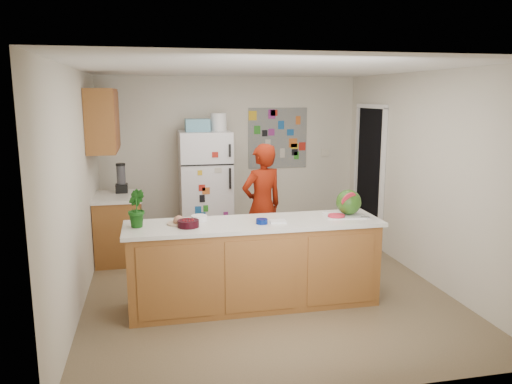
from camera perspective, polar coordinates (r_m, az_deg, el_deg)
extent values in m
cube|color=brown|center=(6.00, 0.73, -10.77)|extent=(4.00, 4.50, 0.02)
cube|color=beige|center=(7.86, -2.88, 3.91)|extent=(4.00, 0.02, 2.50)
cube|color=beige|center=(5.58, -19.82, 0.36)|extent=(0.02, 4.50, 2.50)
cube|color=beige|center=(6.40, 18.60, 1.74)|extent=(0.02, 4.50, 2.50)
cube|color=white|center=(5.58, 0.79, 14.01)|extent=(4.00, 4.50, 0.02)
cube|color=black|center=(7.69, 12.89, 1.77)|extent=(0.03, 0.85, 2.04)
cube|color=brown|center=(5.35, -0.18, -8.40)|extent=(2.60, 0.62, 0.88)
cube|color=silver|center=(5.21, -0.19, -3.63)|extent=(2.68, 0.70, 0.04)
cube|color=brown|center=(7.03, -15.36, -4.12)|extent=(0.60, 0.80, 0.86)
cube|color=silver|center=(6.93, -15.55, -0.53)|extent=(0.64, 0.84, 0.04)
cube|color=brown|center=(6.77, -17.13, 7.83)|extent=(0.35, 1.00, 0.80)
cube|color=silver|center=(7.48, -5.79, 0.41)|extent=(0.75, 0.70, 1.70)
cube|color=#5999B2|center=(7.36, -6.72, 7.60)|extent=(0.35, 0.28, 0.18)
cube|color=slate|center=(7.96, 2.49, 6.17)|extent=(0.95, 0.01, 0.95)
imported|color=maroon|center=(6.45, 0.71, -1.60)|extent=(0.69, 0.56, 1.62)
cylinder|color=black|center=(7.08, -15.15, 1.45)|extent=(0.12, 0.12, 0.38)
cube|color=white|center=(5.53, 9.99, -2.67)|extent=(0.46, 0.37, 0.01)
sphere|color=#21581A|center=(5.54, 10.54, -1.15)|extent=(0.27, 0.27, 0.27)
cylinder|color=#DC2B58|center=(5.44, 9.16, -2.68)|extent=(0.18, 0.18, 0.02)
cylinder|color=black|center=(5.04, -7.75, -3.60)|extent=(0.26, 0.26, 0.07)
cylinder|color=white|center=(5.26, -6.51, -2.99)|extent=(0.19, 0.19, 0.06)
cylinder|color=#01145C|center=(5.12, 0.67, -3.37)|extent=(0.13, 0.13, 0.05)
cylinder|color=beige|center=(5.17, -8.79, -3.55)|extent=(0.29, 0.29, 0.02)
cube|color=white|center=(5.18, 2.53, -3.38)|extent=(0.18, 0.16, 0.02)
cube|color=gray|center=(5.49, 12.38, -2.86)|extent=(0.10, 0.07, 0.01)
imported|color=#104514|center=(5.11, -13.60, -1.85)|extent=(0.22, 0.25, 0.37)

